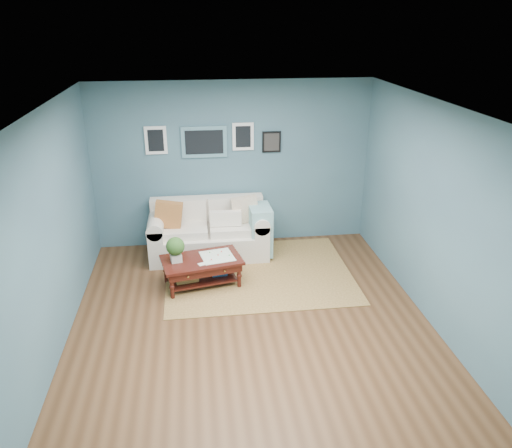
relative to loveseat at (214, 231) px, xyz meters
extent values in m
plane|color=brown|center=(0.37, -2.03, -0.40)|extent=(5.00, 5.00, 0.00)
plane|color=white|center=(0.37, -2.03, 2.30)|extent=(5.00, 5.00, 0.00)
cube|color=#3B5766|center=(0.37, 0.47, 0.95)|extent=(4.50, 0.02, 2.70)
cube|color=#3B5766|center=(0.37, -4.53, 0.95)|extent=(4.50, 0.02, 2.70)
cube|color=#3B5766|center=(-1.88, -2.03, 0.95)|extent=(0.02, 5.00, 2.70)
cube|color=#3B5766|center=(2.62, -2.03, 0.95)|extent=(0.02, 5.00, 2.70)
cube|color=slate|center=(-0.08, 0.45, 1.35)|extent=(0.72, 0.03, 0.50)
cube|color=black|center=(-0.08, 0.43, 1.35)|extent=(0.60, 0.01, 0.38)
cube|color=white|center=(-0.83, 0.45, 1.40)|extent=(0.34, 0.03, 0.44)
cube|color=white|center=(0.54, 0.45, 1.42)|extent=(0.34, 0.03, 0.44)
cube|color=black|center=(1.00, 0.45, 1.32)|extent=(0.30, 0.03, 0.34)
cube|color=brown|center=(0.63, -0.77, -0.40)|extent=(2.75, 2.20, 0.01)
cube|color=beige|center=(-0.08, -0.04, -0.20)|extent=(1.39, 0.86, 0.41)
cube|color=beige|center=(-0.08, 0.30, 0.25)|extent=(1.82, 0.22, 0.47)
cube|color=beige|center=(-0.90, -0.04, -0.10)|extent=(0.24, 0.86, 0.61)
cube|color=beige|center=(0.73, -0.04, -0.10)|extent=(0.24, 0.86, 0.61)
cylinder|color=beige|center=(-0.90, -0.04, 0.21)|extent=(0.25, 0.86, 0.25)
cylinder|color=beige|center=(0.73, -0.04, 0.21)|extent=(0.25, 0.86, 0.25)
cube|color=beige|center=(-0.46, -0.09, 0.07)|extent=(0.71, 0.55, 0.13)
cube|color=beige|center=(0.29, -0.09, 0.07)|extent=(0.71, 0.55, 0.13)
cube|color=beige|center=(-0.46, 0.18, 0.31)|extent=(0.71, 0.12, 0.35)
cube|color=beige|center=(0.29, 0.18, 0.31)|extent=(0.71, 0.12, 0.35)
cube|color=#B55D22|center=(-0.69, -0.08, 0.35)|extent=(0.47, 0.17, 0.46)
cube|color=beige|center=(0.50, -0.02, 0.35)|extent=(0.46, 0.18, 0.45)
cube|color=silver|center=(0.19, -0.13, 0.26)|extent=(0.49, 0.12, 0.24)
cube|color=#82B4B7|center=(0.73, -0.15, 0.05)|extent=(0.33, 0.54, 0.78)
cube|color=black|center=(-0.22, -1.00, 0.00)|extent=(1.22, 0.86, 0.04)
cube|color=black|center=(-0.22, -1.00, -0.08)|extent=(1.13, 0.77, 0.11)
cube|color=black|center=(-0.22, -1.00, -0.30)|extent=(1.02, 0.66, 0.02)
sphere|color=gold|center=(-0.41, -1.34, -0.08)|extent=(0.03, 0.03, 0.03)
sphere|color=gold|center=(0.09, -1.23, -0.08)|extent=(0.03, 0.03, 0.03)
cylinder|color=black|center=(-0.64, -1.34, -0.21)|extent=(0.06, 0.06, 0.38)
cylinder|color=black|center=(0.30, -1.14, -0.21)|extent=(0.06, 0.06, 0.38)
cylinder|color=black|center=(-0.74, -0.85, -0.21)|extent=(0.06, 0.06, 0.38)
cylinder|color=black|center=(0.20, -0.65, -0.21)|extent=(0.06, 0.06, 0.38)
cube|color=beige|center=(-0.57, -1.02, 0.07)|extent=(0.17, 0.17, 0.11)
sphere|color=#214E1A|center=(-0.57, -1.02, 0.24)|extent=(0.26, 0.26, 0.26)
cube|color=white|center=(0.00, -0.95, 0.02)|extent=(0.52, 0.52, 0.01)
cube|color=#AB7A44|center=(-0.45, -1.04, -0.19)|extent=(0.35, 0.28, 0.18)
cube|color=#265996|center=(0.03, -0.92, -0.23)|extent=(0.25, 0.21, 0.10)
camera|label=1|loc=(-0.26, -7.36, 3.22)|focal=35.00mm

